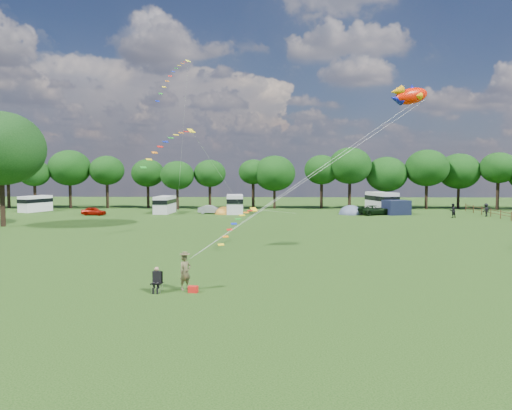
{
  "coord_description": "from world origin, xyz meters",
  "views": [
    {
      "loc": [
        1.1,
        -28.69,
        6.63
      ],
      "look_at": [
        0.0,
        8.0,
        4.0
      ],
      "focal_mm": 35.0,
      "sensor_mm": 36.0,
      "label": 1
    }
  ],
  "objects_px": {
    "walker_b": "(486,210)",
    "tent_greyblue": "(351,214)",
    "tent_orange": "(224,214)",
    "kite_flyer": "(185,272)",
    "campervan_b": "(165,204)",
    "camp_chair": "(157,277)",
    "campervan_a": "(35,203)",
    "car_a": "(94,211)",
    "walker_a": "(453,211)",
    "campervan_c": "(235,203)",
    "car_d": "(375,210)",
    "fish_kite": "(408,96)",
    "campervan_d": "(382,201)",
    "big_tree": "(1,149)",
    "car_b": "(211,210)"
  },
  "relations": [
    {
      "from": "car_b",
      "to": "tent_greyblue",
      "type": "bearing_deg",
      "value": -87.25
    },
    {
      "from": "kite_flyer",
      "to": "walker_a",
      "type": "relative_size",
      "value": 1.01
    },
    {
      "from": "car_a",
      "to": "tent_orange",
      "type": "height_order",
      "value": "car_a"
    },
    {
      "from": "tent_greyblue",
      "to": "camp_chair",
      "type": "xyz_separation_m",
      "value": [
        -17.95,
        -47.33,
        0.81
      ]
    },
    {
      "from": "car_a",
      "to": "fish_kite",
      "type": "xyz_separation_m",
      "value": [
        35.82,
        -33.02,
        11.5
      ]
    },
    {
      "from": "campervan_c",
      "to": "tent_orange",
      "type": "relative_size",
      "value": 1.9
    },
    {
      "from": "campervan_c",
      "to": "campervan_b",
      "type": "bearing_deg",
      "value": 87.2
    },
    {
      "from": "campervan_d",
      "to": "car_a",
      "type": "bearing_deg",
      "value": 83.03
    },
    {
      "from": "walker_b",
      "to": "tent_greyblue",
      "type": "bearing_deg",
      "value": -42.53
    },
    {
      "from": "car_a",
      "to": "walker_a",
      "type": "bearing_deg",
      "value": -83.35
    },
    {
      "from": "car_a",
      "to": "car_b",
      "type": "height_order",
      "value": "car_b"
    },
    {
      "from": "campervan_a",
      "to": "campervan_d",
      "type": "height_order",
      "value": "campervan_d"
    },
    {
      "from": "tent_greyblue",
      "to": "kite_flyer",
      "type": "height_order",
      "value": "kite_flyer"
    },
    {
      "from": "tent_greyblue",
      "to": "tent_orange",
      "type": "bearing_deg",
      "value": -179.28
    },
    {
      "from": "big_tree",
      "to": "car_b",
      "type": "bearing_deg",
      "value": 37.9
    },
    {
      "from": "walker_b",
      "to": "car_d",
      "type": "bearing_deg",
      "value": -40.86
    },
    {
      "from": "car_d",
      "to": "fish_kite",
      "type": "xyz_separation_m",
      "value": [
        -4.91,
        -34.83,
        11.4
      ]
    },
    {
      "from": "car_a",
      "to": "fish_kite",
      "type": "bearing_deg",
      "value": -123.69
    },
    {
      "from": "car_b",
      "to": "car_a",
      "type": "bearing_deg",
      "value": 103.54
    },
    {
      "from": "tent_orange",
      "to": "fish_kite",
      "type": "xyz_separation_m",
      "value": [
        17.14,
        -35.56,
        12.07
      ]
    },
    {
      "from": "car_b",
      "to": "camp_chair",
      "type": "height_order",
      "value": "camp_chair"
    },
    {
      "from": "campervan_a",
      "to": "car_a",
      "type": "bearing_deg",
      "value": -94.62
    },
    {
      "from": "campervan_d",
      "to": "kite_flyer",
      "type": "xyz_separation_m",
      "value": [
        -21.97,
        -51.01,
        -0.66
      ]
    },
    {
      "from": "tent_greyblue",
      "to": "car_a",
      "type": "bearing_deg",
      "value": -175.76
    },
    {
      "from": "car_d",
      "to": "campervan_b",
      "type": "bearing_deg",
      "value": 66.17
    },
    {
      "from": "campervan_d",
      "to": "campervan_c",
      "type": "bearing_deg",
      "value": 81.69
    },
    {
      "from": "kite_flyer",
      "to": "walker_a",
      "type": "xyz_separation_m",
      "value": [
        29.64,
        41.91,
        -0.01
      ]
    },
    {
      "from": "car_d",
      "to": "big_tree",
      "type": "bearing_deg",
      "value": 88.62
    },
    {
      "from": "car_a",
      "to": "walker_a",
      "type": "distance_m",
      "value": 50.56
    },
    {
      "from": "big_tree",
      "to": "campervan_d",
      "type": "height_order",
      "value": "big_tree"
    },
    {
      "from": "kite_flyer",
      "to": "fish_kite",
      "type": "relative_size",
      "value": 0.56
    },
    {
      "from": "tent_greyblue",
      "to": "campervan_a",
      "type": "bearing_deg",
      "value": 176.37
    },
    {
      "from": "campervan_c",
      "to": "campervan_d",
      "type": "height_order",
      "value": "campervan_d"
    },
    {
      "from": "car_b",
      "to": "campervan_a",
      "type": "xyz_separation_m",
      "value": [
        -27.96,
        2.88,
        0.7
      ]
    },
    {
      "from": "campervan_d",
      "to": "tent_greyblue",
      "type": "height_order",
      "value": "campervan_d"
    },
    {
      "from": "campervan_b",
      "to": "camp_chair",
      "type": "bearing_deg",
      "value": -164.47
    },
    {
      "from": "tent_orange",
      "to": "fish_kite",
      "type": "distance_m",
      "value": 41.28
    },
    {
      "from": "campervan_d",
      "to": "camp_chair",
      "type": "distance_m",
      "value": 56.66
    },
    {
      "from": "car_a",
      "to": "campervan_a",
      "type": "xyz_separation_m",
      "value": [
        -11.32,
        5.87,
        0.74
      ]
    },
    {
      "from": "campervan_c",
      "to": "car_a",
      "type": "bearing_deg",
      "value": 96.66
    },
    {
      "from": "car_d",
      "to": "campervan_d",
      "type": "height_order",
      "value": "campervan_d"
    },
    {
      "from": "campervan_a",
      "to": "tent_greyblue",
      "type": "height_order",
      "value": "campervan_a"
    },
    {
      "from": "campervan_b",
      "to": "tent_orange",
      "type": "relative_size",
      "value": 1.75
    },
    {
      "from": "campervan_b",
      "to": "walker_a",
      "type": "bearing_deg",
      "value": -93.93
    },
    {
      "from": "campervan_d",
      "to": "fish_kite",
      "type": "distance_m",
      "value": 41.99
    },
    {
      "from": "big_tree",
      "to": "tent_orange",
      "type": "relative_size",
      "value": 4.32
    },
    {
      "from": "campervan_c",
      "to": "tent_orange",
      "type": "xyz_separation_m",
      "value": [
        -1.48,
        -1.32,
        -1.47
      ]
    },
    {
      "from": "tent_orange",
      "to": "walker_b",
      "type": "bearing_deg",
      "value": -4.01
    },
    {
      "from": "camp_chair",
      "to": "walker_b",
      "type": "xyz_separation_m",
      "value": [
        36.46,
        44.48,
        0.1
      ]
    },
    {
      "from": "tent_orange",
      "to": "kite_flyer",
      "type": "height_order",
      "value": "kite_flyer"
    }
  ]
}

